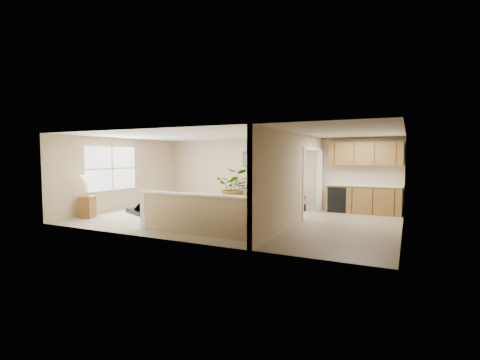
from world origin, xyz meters
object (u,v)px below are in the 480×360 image
at_px(loveseat, 274,198).
at_px(small_plant, 302,204).
at_px(piano, 151,197).
at_px(accent_table, 248,195).
at_px(palm_plant, 234,188).
at_px(piano_bench, 171,209).
at_px(lamp_stand, 87,200).

distance_m(loveseat, small_plant, 1.14).
xyz_separation_m(piano, accent_table, (2.31, 2.64, -0.06)).
relative_size(piano, loveseat, 1.08).
height_order(piano, palm_plant, palm_plant).
relative_size(piano, piano_bench, 2.57).
bearing_deg(loveseat, piano, -139.35).
bearing_deg(palm_plant, small_plant, 0.65).
distance_m(piano, piano_bench, 1.14).
height_order(loveseat, small_plant, loveseat).
bearing_deg(piano, piano_bench, 7.56).
bearing_deg(small_plant, accent_table, 176.83).
xyz_separation_m(loveseat, palm_plant, (-1.46, -0.28, 0.33)).
height_order(piano, lamp_stand, lamp_stand).
bearing_deg(piano, accent_table, 72.88).
xyz_separation_m(piano, lamp_stand, (-1.09, -1.62, 0.04)).
distance_m(small_plant, lamp_stand, 6.89).
distance_m(piano, palm_plant, 3.11).
bearing_deg(lamp_stand, piano_bench, 31.22).
bearing_deg(lamp_stand, piano, 56.03).
relative_size(piano, lamp_stand, 1.41).
height_order(piano_bench, lamp_stand, lamp_stand).
bearing_deg(piano, loveseat, 64.22).
relative_size(piano_bench, accent_table, 1.03).
xyz_separation_m(accent_table, small_plant, (2.09, -0.12, -0.21)).
height_order(palm_plant, small_plant, palm_plant).
xyz_separation_m(accent_table, palm_plant, (-0.48, -0.14, 0.25)).
height_order(loveseat, palm_plant, palm_plant).
relative_size(piano_bench, palm_plant, 0.48).
bearing_deg(piano_bench, lamp_stand, -148.78).
relative_size(piano, accent_table, 2.64).
bearing_deg(palm_plant, accent_table, 16.86).
bearing_deg(accent_table, lamp_stand, -128.61).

